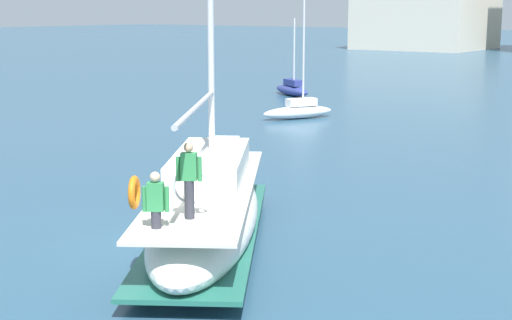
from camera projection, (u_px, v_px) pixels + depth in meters
ground_plane at (169, 248)px, 18.30m from camera, size 400.00×400.00×0.00m
main_sailboat at (207, 209)px, 18.41m from camera, size 7.26×9.35×11.69m
moored_cutter_left at (292, 89)px, 50.50m from camera, size 4.18×3.00×5.09m
moored_cutter_right at (298, 109)px, 39.88m from camera, size 2.71×4.04×6.49m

